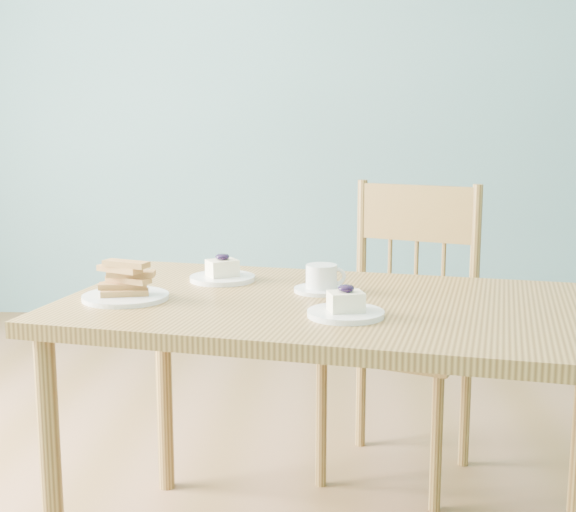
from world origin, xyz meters
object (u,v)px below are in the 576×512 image
Objects in this scene: dining_chair at (402,329)px; cheesecake_plate_far at (222,274)px; dining_table at (338,330)px; biscotti_plate at (125,287)px; cheesecake_plate_near at (346,308)px; coffee_cup at (322,280)px.

dining_chair is 5.30× the size of cheesecake_plate_far.
dining_chair is at bearing 82.83° from dining_table.
dining_table is 6.88× the size of biscotti_plate.
biscotti_plate reaches higher than dining_table.
biscotti_plate is (-0.53, -0.01, 0.10)m from dining_table.
cheesecake_plate_far is at bearing 155.60° from dining_table.
dining_table is 0.54m from biscotti_plate.
dining_table is 8.39× the size of cheesecake_plate_near.
dining_chair reaches higher than cheesecake_plate_far.
coffee_cup is at bearing 13.36° from biscotti_plate.
biscotti_plate is at bearing -169.18° from coffee_cup.
cheesecake_plate_far is 0.32m from biscotti_plate.
coffee_cup is (-0.04, 0.11, 0.10)m from dining_table.
cheesecake_plate_far is at bearing -121.04° from dining_chair.
cheesecake_plate_far is at bearing 48.69° from biscotti_plate.
dining_chair is (0.21, 0.62, -0.16)m from dining_table.
cheesecake_plate_far is (-0.34, 0.38, 0.00)m from cheesecake_plate_near.
dining_table is at bearing -86.13° from dining_chair.
dining_chair is at bearing 61.21° from coffee_cup.
cheesecake_plate_near is at bearing -48.40° from cheesecake_plate_far.
dining_chair is 5.43× the size of cheesecake_plate_near.
dining_table is at bearing -71.43° from coffee_cup.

